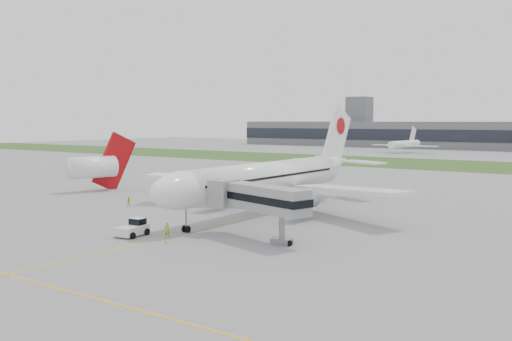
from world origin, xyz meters
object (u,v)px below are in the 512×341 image
Objects in this scene: jet_bridge at (257,198)px; ground_crew_near at (167,230)px; pushback_tug at (134,228)px; neighbor_aircraft at (96,166)px; airliner at (271,177)px.

ground_crew_near is at bearing -137.08° from jet_bridge.
pushback_tug is 49.01m from neighbor_aircraft.
airliner reaches higher than pushback_tug.
airliner is 12.22× the size of pushback_tug.
airliner is at bearing 134.87° from jet_bridge.
neighbor_aircraft reaches higher than jet_bridge.
jet_bridge is 8.30× the size of ground_crew_near.
pushback_tug is at bearing -18.57° from neighbor_aircraft.
ground_crew_near is 51.55m from neighbor_aircraft.
ground_crew_near is (0.06, -23.45, -4.75)m from airliner.
jet_bridge is 12.04m from ground_crew_near.
jet_bridge reaches higher than pushback_tug.
neighbor_aircraft is (-54.67, 20.38, -0.03)m from jet_bridge.
airliner reaches higher than jet_bridge.
pushback_tug is 0.28× the size of neighbor_aircraft.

